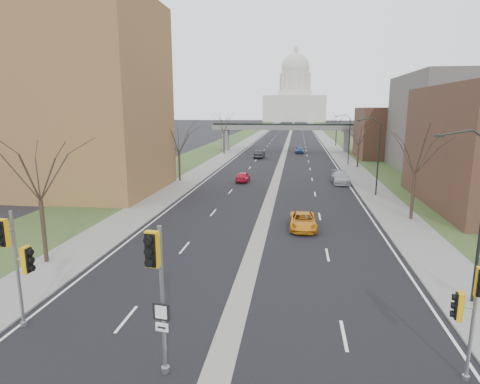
% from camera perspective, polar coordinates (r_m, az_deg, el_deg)
% --- Properties ---
extents(ground, '(700.00, 700.00, 0.00)m').
position_cam_1_polar(ground, '(17.54, -2.42, -21.95)').
color(ground, black).
rests_on(ground, ground).
extents(road_surface, '(20.00, 600.00, 0.01)m').
position_cam_1_polar(road_surface, '(164.65, 7.15, 8.25)').
color(road_surface, black).
rests_on(road_surface, ground).
extents(median_strip, '(1.20, 600.00, 0.02)m').
position_cam_1_polar(median_strip, '(164.65, 7.15, 8.25)').
color(median_strip, gray).
rests_on(median_strip, ground).
extents(sidewalk_right, '(4.00, 600.00, 0.12)m').
position_cam_1_polar(sidewalk_right, '(164.89, 11.37, 8.14)').
color(sidewalk_right, gray).
rests_on(sidewalk_right, ground).
extents(sidewalk_left, '(4.00, 600.00, 0.12)m').
position_cam_1_polar(sidewalk_left, '(165.28, 2.95, 8.35)').
color(sidewalk_left, gray).
rests_on(sidewalk_left, ground).
extents(grass_verge_right, '(8.00, 600.00, 0.10)m').
position_cam_1_polar(grass_verge_right, '(165.34, 13.46, 8.05)').
color(grass_verge_right, '#2C441F').
rests_on(grass_verge_right, ground).
extents(grass_verge_left, '(8.00, 600.00, 0.10)m').
position_cam_1_polar(grass_verge_left, '(165.93, 0.86, 8.38)').
color(grass_verge_left, '#2C441F').
rests_on(grass_verge_left, ground).
extents(apartment_building, '(25.00, 16.00, 22.00)m').
position_cam_1_polar(apartment_building, '(52.85, -25.48, 12.00)').
color(apartment_building, brown).
rests_on(apartment_building, ground).
extents(commercial_block_mid, '(18.00, 22.00, 15.00)m').
position_cam_1_polar(commercial_block_mid, '(71.03, 29.23, 8.46)').
color(commercial_block_mid, '#5C5954').
rests_on(commercial_block_mid, ground).
extents(commercial_block_far, '(14.00, 14.00, 10.00)m').
position_cam_1_polar(commercial_block_far, '(86.65, 21.09, 7.82)').
color(commercial_block_far, '#513626').
rests_on(commercial_block_far, ground).
extents(pedestrian_bridge, '(34.00, 3.00, 6.45)m').
position_cam_1_polar(pedestrian_bridge, '(94.51, 6.45, 8.69)').
color(pedestrian_bridge, slate).
rests_on(pedestrian_bridge, ground).
extents(capitol, '(48.00, 42.00, 55.75)m').
position_cam_1_polar(capitol, '(334.47, 7.78, 13.14)').
color(capitol, beige).
rests_on(capitol, ground).
extents(streetlight_near, '(2.61, 0.20, 8.70)m').
position_cam_1_polar(streetlight_near, '(22.13, 29.94, 2.97)').
color(streetlight_near, black).
rests_on(streetlight_near, sidewalk_right).
extents(streetlight_mid, '(2.61, 0.20, 8.70)m').
position_cam_1_polar(streetlight_mid, '(47.16, 18.30, 7.77)').
color(streetlight_mid, black).
rests_on(streetlight_mid, sidewalk_right).
extents(streetlight_far, '(2.61, 0.20, 8.70)m').
position_cam_1_polar(streetlight_far, '(72.87, 14.74, 9.16)').
color(streetlight_far, black).
rests_on(streetlight_far, sidewalk_right).
extents(tree_left_a, '(7.20, 7.20, 9.40)m').
position_cam_1_polar(tree_left_a, '(27.49, -26.98, 4.00)').
color(tree_left_a, '#382B21').
rests_on(tree_left_a, sidewalk_left).
extents(tree_left_b, '(6.75, 6.75, 8.81)m').
position_cam_1_polar(tree_left_b, '(54.76, -8.74, 7.93)').
color(tree_left_b, '#382B21').
rests_on(tree_left_b, sidewalk_left).
extents(tree_left_c, '(7.65, 7.65, 9.99)m').
position_cam_1_polar(tree_left_c, '(87.80, -2.31, 9.96)').
color(tree_left_c, '#382B21').
rests_on(tree_left_c, sidewalk_left).
extents(tree_right_a, '(7.20, 7.20, 9.40)m').
position_cam_1_polar(tree_right_a, '(37.89, 23.89, 6.05)').
color(tree_right_a, '#382B21').
rests_on(tree_right_a, sidewalk_right).
extents(tree_right_b, '(6.30, 6.30, 8.22)m').
position_cam_1_polar(tree_right_b, '(70.21, 16.61, 8.05)').
color(tree_right_b, '#382B21').
rests_on(tree_right_b, sidewalk_right).
extents(tree_right_c, '(7.65, 7.65, 9.99)m').
position_cam_1_polar(tree_right_c, '(109.86, 13.62, 10.00)').
color(tree_right_c, '#382B21').
rests_on(tree_right_c, sidewalk_right).
extents(signal_pole_left, '(1.02, 0.94, 5.44)m').
position_cam_1_polar(signal_pole_left, '(20.08, -29.27, -7.70)').
color(signal_pole_left, gray).
rests_on(signal_pole_left, ground).
extents(signal_pole_median, '(0.67, 0.95, 5.73)m').
position_cam_1_polar(signal_pole_median, '(14.59, -11.72, -11.65)').
color(signal_pole_median, gray).
rests_on(signal_pole_median, ground).
extents(signal_pole_right, '(0.80, 0.98, 4.76)m').
position_cam_1_polar(signal_pole_right, '(16.55, 30.00, -13.48)').
color(signal_pole_right, gray).
rests_on(signal_pole_right, ground).
extents(car_left_near, '(1.75, 4.03, 1.36)m').
position_cam_1_polar(car_left_near, '(54.62, 0.43, 2.19)').
color(car_left_near, red).
rests_on(car_left_near, ground).
extents(car_left_far, '(2.00, 4.87, 1.57)m').
position_cam_1_polar(car_left_far, '(81.13, 2.79, 5.38)').
color(car_left_far, black).
rests_on(car_left_far, ground).
extents(car_right_near, '(2.26, 4.76, 1.31)m').
position_cam_1_polar(car_right_near, '(33.57, 8.95, -4.09)').
color(car_right_near, orange).
rests_on(car_right_near, ground).
extents(car_right_mid, '(2.31, 5.39, 1.55)m').
position_cam_1_polar(car_right_mid, '(54.86, 14.13, 1.98)').
color(car_right_mid, '#94959B').
rests_on(car_right_mid, ground).
extents(car_right_far, '(1.97, 4.49, 1.51)m').
position_cam_1_polar(car_right_far, '(90.96, 8.44, 5.94)').
color(car_right_far, navy).
rests_on(car_right_far, ground).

